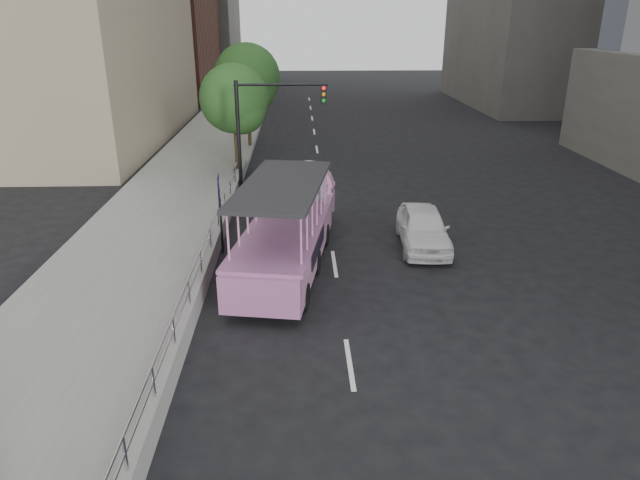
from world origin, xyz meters
TOP-DOWN VIEW (x-y plane):
  - ground at (0.00, 0.00)m, footprint 160.00×160.00m
  - sidewalk at (-5.75, 10.00)m, footprint 5.50×80.00m
  - kerb_wall at (-3.12, 2.00)m, footprint 0.24×30.00m
  - guardrail at (-3.12, 2.00)m, footprint 0.07×22.00m
  - duck_boat at (-0.47, 4.45)m, footprint 3.69×9.46m
  - car at (4.29, 5.46)m, footprint 1.99×4.32m
  - parking_sign at (-2.88, 5.10)m, footprint 0.09×0.64m
  - traffic_signal at (-1.70, 12.50)m, footprint 4.20×0.32m
  - street_tree_near at (-3.30, 15.93)m, footprint 3.52×3.52m
  - street_tree_far at (-3.10, 21.93)m, footprint 3.97×3.97m

SIDE VIEW (x-z plane):
  - ground at x=0.00m, z-range 0.00..0.00m
  - sidewalk at x=-5.75m, z-range 0.00..0.30m
  - kerb_wall at x=-3.12m, z-range 0.30..0.66m
  - car at x=4.29m, z-range 0.00..1.43m
  - duck_boat at x=-0.47m, z-range -0.39..2.67m
  - guardrail at x=-3.12m, z-range 0.79..1.50m
  - parking_sign at x=-2.88m, z-range 0.36..3.18m
  - traffic_signal at x=-1.70m, z-range 0.90..6.10m
  - street_tree_near at x=-3.30m, z-range 0.96..6.68m
  - street_tree_far at x=-3.10m, z-range 1.08..7.53m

